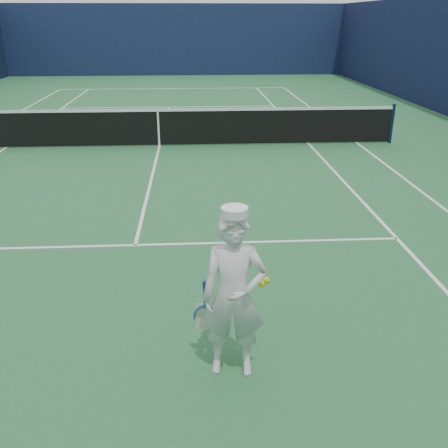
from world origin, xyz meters
The scene contains 5 objects.
ground centered at (0.00, 0.00, 0.00)m, with size 80.00×80.00×0.00m, color #256135.
court_markings centered at (0.00, 0.00, 0.00)m, with size 11.03×23.83×0.01m.
windscreen_fence centered at (0.00, 0.00, 2.00)m, with size 20.12×36.12×4.00m.
tennis_net centered at (0.00, 0.00, 0.55)m, with size 12.88×0.09×1.07m.
tennis_player centered at (1.28, -9.39, 0.84)m, with size 0.76×0.52×1.72m.
Camera 1 is at (0.94, -13.42, 3.24)m, focal length 40.00 mm.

